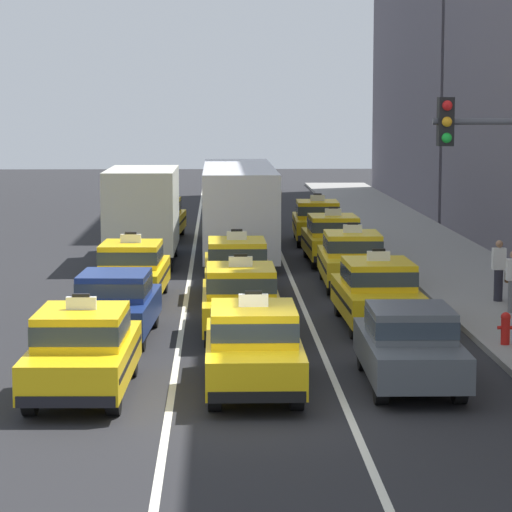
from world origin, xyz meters
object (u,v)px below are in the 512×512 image
at_px(taxi_center_nearest, 253,346).
at_px(taxi_right_third, 352,258).
at_px(taxi_center_fifth, 231,208).
at_px(fire_hydrant, 506,327).
at_px(taxi_center_third, 237,267).
at_px(taxi_right_fourth, 333,238).
at_px(box_truck_left_fourth, 144,211).
at_px(pedestrian_near_crosswalk, 499,271).
at_px(taxi_left_fifth, 160,218).
at_px(bus_center_fourth, 239,205).
at_px(taxi_right_second, 377,292).
at_px(taxi_center_second, 241,299).
at_px(taxi_left_nearest, 83,350).
at_px(sedan_left_second, 115,303).
at_px(sedan_right_nearest, 410,344).
at_px(taxi_left_third, 132,270).
at_px(taxi_right_fifth, 317,220).

distance_m(taxi_center_nearest, taxi_right_third, 13.46).
bearing_deg(taxi_center_fifth, fire_hydrant, -77.85).
xyz_separation_m(taxi_center_third, taxi_right_fourth, (3.42, 7.28, 0.00)).
bearing_deg(taxi_center_nearest, box_truck_left_fourth, 99.55).
bearing_deg(taxi_right_third, taxi_right_fourth, 90.58).
height_order(taxi_right_fourth, pedestrian_near_crosswalk, taxi_right_fourth).
distance_m(taxi_left_fifth, bus_center_fourth, 6.01).
bearing_deg(taxi_right_fourth, taxi_right_second, -90.17).
bearing_deg(box_truck_left_fourth, taxi_left_fifth, 88.29).
distance_m(taxi_center_nearest, taxi_center_second, 5.65).
bearing_deg(taxi_left_fifth, bus_center_fourth, -58.45).
height_order(taxi_center_fifth, taxi_right_fourth, same).
relative_size(box_truck_left_fourth, taxi_center_fifth, 1.52).
xyz_separation_m(taxi_left_nearest, sedan_left_second, (0.15, 5.49, -0.03)).
distance_m(sedan_left_second, sedan_right_nearest, 7.89).
height_order(taxi_center_second, taxi_right_third, same).
bearing_deg(taxi_center_fifth, sedan_left_second, -96.84).
bearing_deg(taxi_left_third, taxi_center_nearest, -73.92).
xyz_separation_m(taxi_left_fifth, taxi_right_fifth, (6.28, -1.37, 0.00)).
xyz_separation_m(box_truck_left_fourth, taxi_center_nearest, (3.21, -19.11, -0.90)).
bearing_deg(sedan_right_nearest, taxi_left_nearest, -175.31).
height_order(sedan_left_second, taxi_center_nearest, taxi_center_nearest).
xyz_separation_m(taxi_left_third, fire_hydrant, (8.78, -7.04, -0.33)).
distance_m(taxi_center_second, taxi_right_third, 8.17).
distance_m(taxi_center_second, bus_center_fourth, 15.43).
relative_size(taxi_center_second, taxi_right_fourth, 1.00).
distance_m(taxi_left_nearest, sedan_left_second, 5.50).
bearing_deg(pedestrian_near_crosswalk, sedan_left_second, -157.10).
xyz_separation_m(taxi_center_third, taxi_center_fifth, (0.08, 19.13, 0.00)).
xyz_separation_m(taxi_left_nearest, taxi_right_second, (6.48, 6.82, 0.00)).
bearing_deg(taxi_right_fourth, taxi_right_third, -89.42).
distance_m(taxi_left_nearest, taxi_center_nearest, 3.23).
bearing_deg(taxi_right_third, taxi_left_nearest, -116.34).
bearing_deg(taxi_left_nearest, taxi_right_third, 63.66).
bearing_deg(sedan_right_nearest, box_truck_left_fourth, 108.40).
relative_size(taxi_right_fourth, pedestrian_near_crosswalk, 2.76).
distance_m(taxi_left_fifth, taxi_right_third, 14.53).
height_order(taxi_center_nearest, taxi_center_fifth, same).
relative_size(sedan_left_second, pedestrian_near_crosswalk, 2.64).
relative_size(taxi_center_third, taxi_right_fourth, 1.00).
bearing_deg(taxi_right_fifth, taxi_center_second, -100.12).
xyz_separation_m(sedan_left_second, box_truck_left_fourth, (-0.14, 13.85, 0.93)).
bearing_deg(taxi_left_third, taxi_center_fifth, 81.36).
xyz_separation_m(taxi_center_nearest, bus_center_fourth, (0.10, 21.04, 0.94)).
bearing_deg(taxi_center_third, taxi_center_fifth, 89.76).
bearing_deg(taxi_center_second, taxi_left_third, 120.49).
bearing_deg(taxi_right_third, taxi_left_fifth, 115.93).
bearing_deg(pedestrian_near_crosswalk, box_truck_left_fourth, 136.58).
height_order(taxi_center_second, fire_hydrant, taxi_center_second).
bearing_deg(taxi_right_third, box_truck_left_fourth, 137.22).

